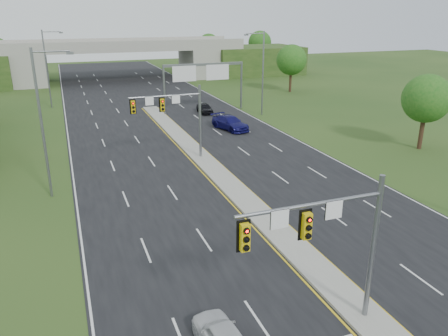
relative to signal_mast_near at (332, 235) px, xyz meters
name	(u,v)px	position (x,y,z in m)	size (l,w,h in m)	color
ground	(364,317)	(2.26, 0.07, -4.73)	(240.00, 240.00, 0.00)	#254217
road	(175,132)	(2.26, 35.07, -4.72)	(24.00, 160.00, 0.02)	black
median	(207,163)	(2.26, 23.07, -4.63)	(2.00, 54.00, 0.16)	gray
lane_markings	(184,147)	(1.66, 28.99, -4.70)	(23.72, 160.00, 0.01)	gold
signal_mast_near	(332,235)	(0.00, 0.00, 0.00)	(6.62, 0.60, 7.00)	slate
signal_mast_far	(176,111)	(0.00, 25.00, 0.00)	(6.62, 0.60, 7.00)	slate
sign_gantry	(203,74)	(8.95, 44.99, 0.51)	(11.58, 0.44, 6.67)	slate
overpass	(120,62)	(2.26, 80.07, -1.17)	(80.00, 14.00, 8.10)	gray
lightpole_l_mid	(44,118)	(-11.03, 20.07, 1.38)	(2.85, 0.25, 11.00)	slate
lightpole_l_far	(48,65)	(-11.03, 55.07, 1.38)	(2.85, 0.25, 11.00)	slate
lightpole_r_far	(262,70)	(15.56, 40.07, 1.38)	(2.85, 0.25, 11.00)	slate
tree_r_near	(427,99)	(24.26, 20.07, 0.45)	(4.80, 4.80, 7.60)	#382316
tree_r_mid	(291,60)	(28.26, 55.07, 0.78)	(5.20, 5.20, 8.12)	#382316
tree_back_c	(209,45)	(26.26, 94.07, 0.78)	(5.60, 5.60, 8.32)	#382316
tree_back_d	(260,43)	(40.26, 94.07, 1.11)	(6.00, 6.00, 8.85)	#382316
car_far_b	(230,123)	(8.80, 34.10, -3.90)	(2.26, 5.55, 1.61)	#0F0D4F
car_far_c	(205,108)	(8.76, 43.77, -4.02)	(1.63, 4.04, 1.38)	black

